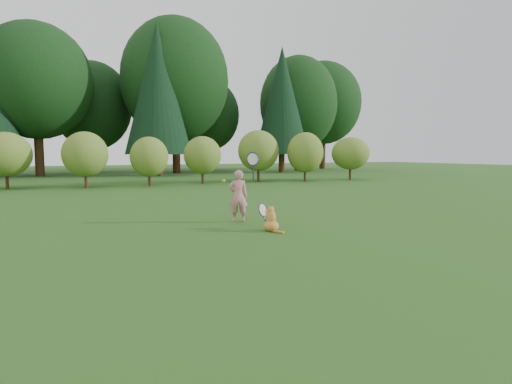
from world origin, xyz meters
name	(u,v)px	position (x,y,z in m)	size (l,w,h in m)	color
ground	(263,227)	(0.00, 0.00, 0.00)	(100.00, 100.00, 0.00)	#1F4E16
shrub_row	(147,157)	(0.00, 13.00, 1.40)	(28.00, 3.00, 2.80)	olive
woodland_backdrop	(117,67)	(0.00, 23.00, 7.50)	(48.00, 10.00, 15.00)	black
child	(239,195)	(-0.19, 0.92, 0.64)	(0.74, 0.53, 1.82)	#D27D86
cat	(271,218)	(-0.04, -0.43, 0.27)	(0.41, 0.76, 0.72)	#C27825
tennis_ball	(224,181)	(-0.35, 1.46, 0.94)	(0.07, 0.07, 0.07)	#A1C717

